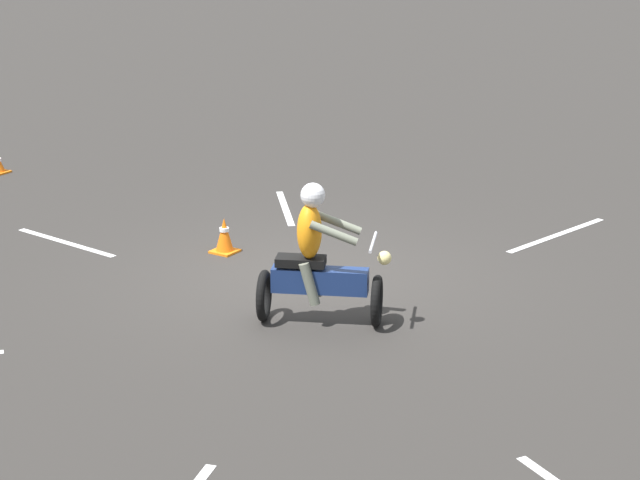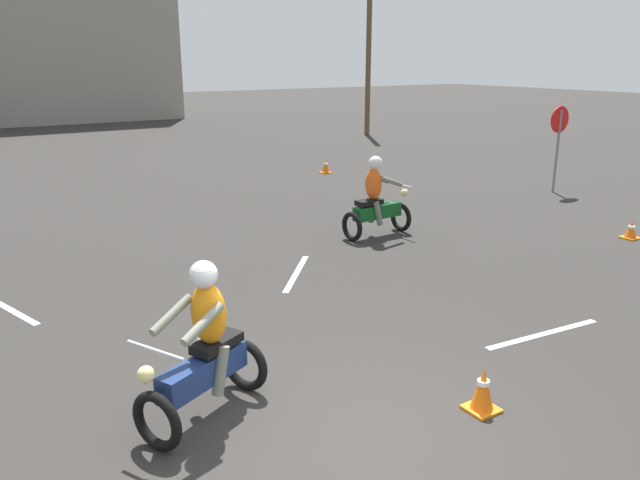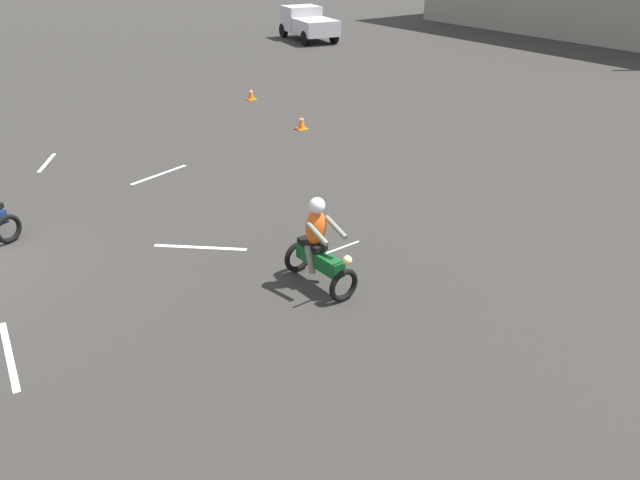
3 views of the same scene
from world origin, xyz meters
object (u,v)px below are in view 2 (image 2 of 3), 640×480
Objects in this scene: traffic_cone_mid_left at (631,230)px; motorcycle_rider_foreground at (205,351)px; traffic_cone_far_center at (326,166)px; motorcycle_rider_background at (376,202)px; stop_sign at (559,132)px; traffic_cone_near_right at (483,390)px; utility_pole_near at (368,56)px.

motorcycle_rider_foreground is at bearing -171.62° from traffic_cone_mid_left.
motorcycle_rider_foreground is 3.81× the size of traffic_cone_far_center.
stop_sign is at bearing 94.96° from motorcycle_rider_background.
traffic_cone_near_right is 13.92m from traffic_cone_far_center.
motorcycle_rider_foreground reaches higher than traffic_cone_mid_left.
stop_sign is at bearing -105.25° from utility_pole_near.
traffic_cone_near_right is 24.23m from utility_pole_near.
motorcycle_rider_background reaches higher than traffic_cone_mid_left.
traffic_cone_far_center is (-3.61, 5.77, -1.42)m from stop_sign.
motorcycle_rider_foreground is 13.37m from stop_sign.
motorcycle_rider_foreground is 2.88m from traffic_cone_near_right.
stop_sign is at bearing 56.69° from traffic_cone_mid_left.
motorcycle_rider_background is (5.53, 4.37, 0.00)m from motorcycle_rider_foreground.
motorcycle_rider_foreground reaches higher than traffic_cone_far_center.
traffic_cone_mid_left is at bearing -107.02° from motorcycle_rider_foreground.
motorcycle_rider_foreground is 24.49m from utility_pole_near.
traffic_cone_mid_left is at bearing 21.49° from traffic_cone_near_right.
traffic_cone_near_right is 7.90m from traffic_cone_mid_left.
traffic_cone_far_center is (-1.12, 9.56, 0.04)m from traffic_cone_mid_left.
utility_pole_near reaches higher than traffic_cone_near_right.
stop_sign is (6.74, 0.86, 0.91)m from motorcycle_rider_background.
utility_pole_near reaches higher than motorcycle_rider_foreground.
traffic_cone_mid_left is 0.05× the size of utility_pole_near.
traffic_cone_far_center is at bearing 63.44° from traffic_cone_near_right.
utility_pole_near is at bearing 141.39° from motorcycle_rider_background.
traffic_cone_far_center is 0.06× the size of utility_pole_near.
traffic_cone_far_center is (3.13, 6.63, -0.52)m from motorcycle_rider_background.
stop_sign is 13.83m from utility_pole_near.
utility_pole_near is (7.21, 7.44, 3.35)m from traffic_cone_far_center.
stop_sign is (12.27, 5.23, 0.91)m from motorcycle_rider_foreground.
traffic_cone_mid_left is 0.81× the size of traffic_cone_far_center.
stop_sign is at bearing -92.33° from motorcycle_rider_foreground.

